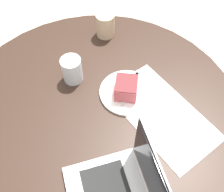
% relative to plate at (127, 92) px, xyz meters
% --- Properties ---
extents(ground_plane, '(12.00, 12.00, 0.00)m').
position_rel_plate_xyz_m(ground_plane, '(0.07, 0.13, -0.75)').
color(ground_plane, '#B7AD9E').
extents(dining_table, '(1.10, 1.10, 0.75)m').
position_rel_plate_xyz_m(dining_table, '(0.07, 0.13, -0.17)').
color(dining_table, black).
rests_on(dining_table, ground_plane).
extents(paper_document, '(0.48, 0.39, 0.00)m').
position_rel_plate_xyz_m(paper_document, '(-0.15, 0.03, -0.00)').
color(paper_document, white).
rests_on(paper_document, dining_table).
extents(plate, '(0.21, 0.21, 0.01)m').
position_rel_plate_xyz_m(plate, '(0.00, 0.00, 0.00)').
color(plate, white).
rests_on(plate, dining_table).
extents(cake_slice, '(0.11, 0.12, 0.06)m').
position_rel_plate_xyz_m(cake_slice, '(0.00, 0.01, 0.04)').
color(cake_slice, '#B74C51').
rests_on(cake_slice, plate).
extents(fork, '(0.03, 0.17, 0.00)m').
position_rel_plate_xyz_m(fork, '(-0.00, -0.04, 0.01)').
color(fork, silver).
rests_on(fork, plate).
extents(coffee_glass, '(0.08, 0.08, 0.11)m').
position_rel_plate_xyz_m(coffee_glass, '(0.23, -0.26, 0.05)').
color(coffee_glass, '#C6AD89').
rests_on(coffee_glass, dining_table).
extents(water_glass, '(0.08, 0.08, 0.11)m').
position_rel_plate_xyz_m(water_glass, '(0.22, 0.03, 0.05)').
color(water_glass, silver).
rests_on(water_glass, dining_table).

